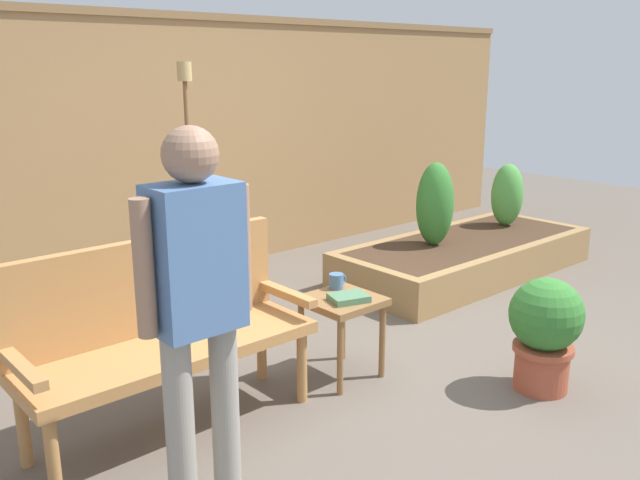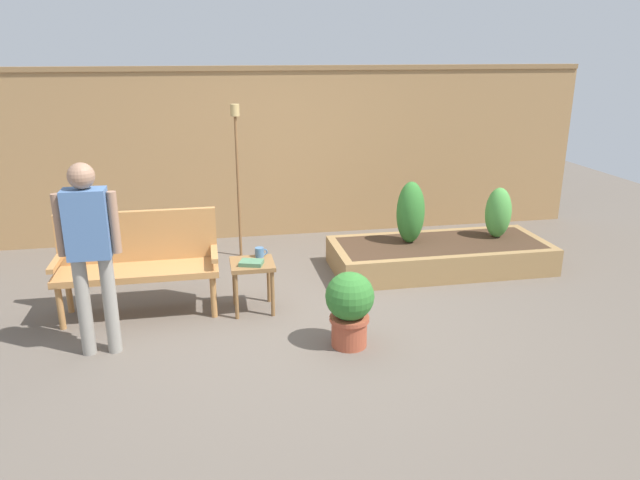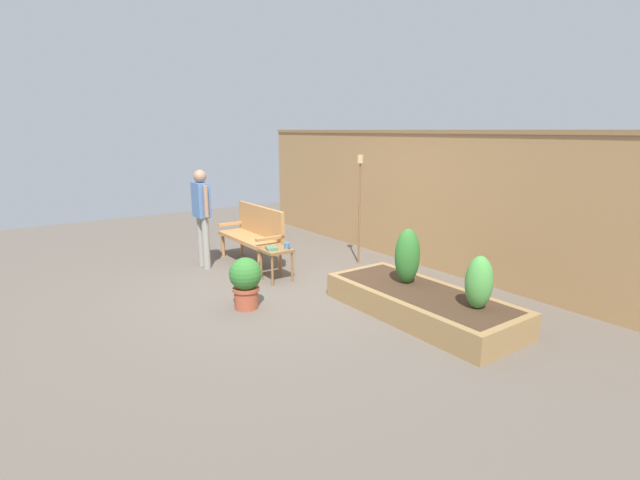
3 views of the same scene
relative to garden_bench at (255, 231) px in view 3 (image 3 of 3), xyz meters
name	(u,v)px [view 3 (image 3 of 3)]	position (x,y,z in m)	size (l,w,h in m)	color
ground_plane	(277,291)	(1.43, -0.43, -0.54)	(14.00, 14.00, 0.00)	#60564C
fence_back	(413,197)	(1.43, 2.17, 0.55)	(8.40, 0.14, 2.16)	#A37A4C
garden_bench	(255,231)	(0.00, 0.00, 0.00)	(1.44, 0.48, 0.94)	#B77F47
side_table	(276,254)	(1.03, -0.19, -0.15)	(0.40, 0.40, 0.48)	olive
cup_on_table	(287,246)	(1.11, -0.06, -0.02)	(0.12, 0.08, 0.09)	teal
book_on_table	(272,248)	(1.02, -0.26, -0.05)	(0.21, 0.16, 0.04)	#4C7A56
potted_boxwood	(246,280)	(1.75, -1.05, -0.18)	(0.40, 0.40, 0.64)	#A84C33
raised_planter_bed	(421,303)	(3.17, 0.54, -0.39)	(2.40, 1.00, 0.30)	#997547
shrub_near_bench	(407,256)	(2.84, 0.62, 0.10)	(0.31, 0.31, 0.69)	brown
shrub_far_corner	(479,282)	(3.88, 0.62, 0.04)	(0.29, 0.29, 0.58)	brown
tiki_torch	(360,191)	(1.01, 1.39, 0.66)	(0.10, 0.10, 1.77)	brown
person_by_bench	(202,210)	(-0.25, -0.78, 0.39)	(0.47, 0.20, 1.56)	gray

